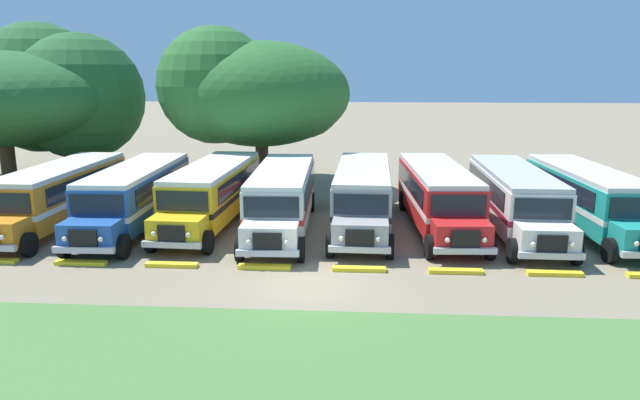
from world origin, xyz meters
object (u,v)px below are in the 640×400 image
Objects in this scene: parked_bus_slot_0 at (60,192)px; parked_bus_slot_5 at (438,194)px; parked_bus_slot_7 at (588,196)px; parked_bus_slot_6 at (514,197)px; secondary_tree at (17,93)px; parked_bus_slot_4 at (363,193)px; broad_shade_tree at (255,92)px; parked_bus_slot_1 at (136,193)px; parked_bus_slot_3 at (282,195)px; parked_bus_slot_2 at (213,191)px.

parked_bus_slot_0 is 18.09m from parked_bus_slot_5.
parked_bus_slot_0 is 25.01m from parked_bus_slot_7.
parked_bus_slot_6 is 0.63× the size of secondary_tree.
parked_bus_slot_4 is at bearing 93.33° from parked_bus_slot_0.
parked_bus_slot_4 is at bearing -23.93° from secondary_tree.
broad_shade_tree is at bearing -123.49° from parked_bus_slot_6.
parked_bus_slot_1 is 1.00× the size of parked_bus_slot_4.
parked_bus_slot_7 is at bearing -16.72° from secondary_tree.
parked_bus_slot_0 and parked_bus_slot_7 have the same top height.
broad_shade_tree reaches higher than parked_bus_slot_4.
parked_bus_slot_6 is (7.01, -0.28, 0.00)m from parked_bus_slot_4.
parked_bus_slot_3 is 3.83m from parked_bus_slot_4.
parked_bus_slot_5 is (3.54, 0.09, 0.00)m from parked_bus_slot_4.
parked_bus_slot_3 is at bearing -29.65° from secondary_tree.
parked_bus_slot_1 is 16.45m from secondary_tree.
secondary_tree reaches higher than parked_bus_slot_4.
parked_bus_slot_3 and parked_bus_slot_7 have the same top height.
parked_bus_slot_2 and parked_bus_slot_3 have the same top height.
parked_bus_slot_5 is (18.07, 0.81, 0.00)m from parked_bus_slot_0.
parked_bus_slot_7 is 34.68m from secondary_tree.
parked_bus_slot_2 is (7.26, 0.83, 0.00)m from parked_bus_slot_0.
parked_bus_slot_0 is 3.75m from parked_bus_slot_1.
parked_bus_slot_5 is 28.18m from secondary_tree.
secondary_tree reaches higher than parked_bus_slot_7.
parked_bus_slot_2 is 1.00× the size of parked_bus_slot_4.
secondary_tree is (-11.73, 10.74, 4.19)m from parked_bus_slot_1.
parked_bus_slot_1 is 1.00× the size of parked_bus_slot_6.
parked_bus_slot_7 is at bearing 92.36° from parked_bus_slot_0.
parked_bus_slot_3 is 1.00× the size of parked_bus_slot_5.
parked_bus_slot_1 is 1.00× the size of parked_bus_slot_2.
parked_bus_slot_3 is at bearing -78.38° from parked_bus_slot_4.
parked_bus_slot_7 is (3.45, 0.37, 0.00)m from parked_bus_slot_6.
secondary_tree reaches higher than parked_bus_slot_6.
parked_bus_slot_1 is at bearing -112.87° from broad_shade_tree.
parked_bus_slot_6 is (14.28, -0.40, 0.00)m from parked_bus_slot_2.
parked_bus_slot_1 is 0.94× the size of broad_shade_tree.
parked_bus_slot_7 is 0.95× the size of broad_shade_tree.
parked_bus_slot_1 is 0.64× the size of secondary_tree.
parked_bus_slot_1 and parked_bus_slot_3 have the same top height.
parked_bus_slot_5 is 14.22m from broad_shade_tree.
parked_bus_slot_3 is 7.35m from parked_bus_slot_5.
parked_bus_slot_7 is (24.99, 0.80, 0.00)m from parked_bus_slot_0.
broad_shade_tree reaches higher than parked_bus_slot_6.
parked_bus_slot_1 is 7.01m from parked_bus_slot_3.
parked_bus_slot_3 is at bearing 90.72° from parked_bus_slot_0.
parked_bus_slot_0 and parked_bus_slot_4 have the same top height.
secondary_tree is (-29.52, 10.27, 4.19)m from parked_bus_slot_6.
parked_bus_slot_1 is 1.00× the size of parked_bus_slot_3.
parked_bus_slot_1 is 11.41m from broad_shade_tree.
parked_bus_slot_4 and parked_bus_slot_5 have the same top height.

